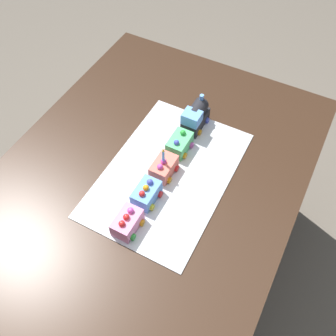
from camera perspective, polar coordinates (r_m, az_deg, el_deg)
The scene contains 9 objects.
ground_plane at distance 1.95m, azimuth -2.53°, elevation -14.39°, with size 8.00×8.00×0.00m, color #6B6054.
dining_table at distance 1.38m, azimuth -3.46°, elevation -4.51°, with size 1.40×1.00×0.74m.
cake_board at distance 1.31m, azimuth 0.00°, elevation -0.83°, with size 0.60×0.40×0.00m, color silver.
cake_locomotive at distance 1.41m, azimuth 4.13°, elevation 7.68°, with size 0.14×0.08×0.12m.
cake_car_tanker_mint_green at distance 1.35m, azimuth 1.73°, elevation 3.67°, with size 0.10×0.08×0.07m.
cake_car_gondola_coral at distance 1.28m, azimuth -0.65°, elevation 0.08°, with size 0.10×0.08×0.07m.
cake_car_caboose_sky_blue at distance 1.22m, azimuth -3.26°, elevation -3.81°, with size 0.10×0.08×0.07m.
cake_car_flatbed_bubblegum at distance 1.18m, azimuth -6.14°, elevation -8.09°, with size 0.10×0.08×0.07m.
birthday_candle at distance 1.23m, azimuth -0.71°, elevation 2.01°, with size 0.01×0.01×0.06m.
Camera 1 is at (0.60, 0.41, 1.80)m, focal length 40.67 mm.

